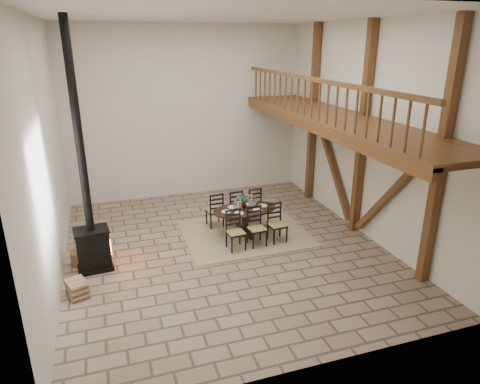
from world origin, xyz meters
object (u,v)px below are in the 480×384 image
object	(u,v)px
dining_table	(245,220)
wood_stove	(90,220)
log_stack	(77,288)
log_basket	(82,257)

from	to	relation	value
dining_table	wood_stove	xyz separation A→B (m)	(-3.55, -0.64, 0.75)
dining_table	log_stack	distance (m)	4.21
dining_table	wood_stove	world-z (taller)	wood_stove
wood_stove	log_stack	size ratio (longest dim) A/B	9.44
wood_stove	log_stack	bearing A→B (deg)	-114.74
dining_table	log_basket	bearing A→B (deg)	-179.67
log_basket	wood_stove	bearing A→B (deg)	-49.52
dining_table	log_stack	size ratio (longest dim) A/B	3.59
log_stack	wood_stove	bearing A→B (deg)	71.14
dining_table	log_stack	world-z (taller)	dining_table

